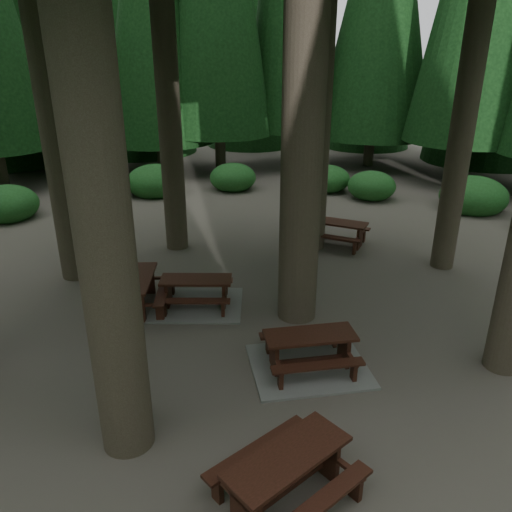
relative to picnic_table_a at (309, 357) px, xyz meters
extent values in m
plane|color=#4E473F|center=(-0.45, 1.77, -0.24)|extent=(80.00, 80.00, 0.00)
cube|color=gray|center=(0.00, 0.00, -0.21)|extent=(2.21, 1.85, 0.05)
cube|color=black|center=(0.00, 0.00, 0.46)|extent=(1.69, 0.72, 0.06)
cube|color=black|center=(0.03, 0.55, 0.18)|extent=(1.67, 0.31, 0.05)
cube|color=black|center=(-0.03, -0.55, 0.18)|extent=(1.67, 0.31, 0.05)
cube|color=black|center=(-0.67, 0.03, 0.10)|extent=(0.10, 0.51, 0.67)
cube|color=black|center=(-0.67, 0.03, 0.15)|extent=(0.14, 1.34, 0.06)
cube|color=black|center=(0.67, -0.03, 0.10)|extent=(0.10, 0.51, 0.67)
cube|color=black|center=(0.67, -0.03, 0.15)|extent=(0.14, 1.34, 0.06)
cube|color=black|center=(0.00, 0.00, -0.07)|extent=(1.39, 0.14, 0.07)
cube|color=black|center=(-3.09, 3.12, 0.48)|extent=(0.96, 1.82, 0.06)
cube|color=black|center=(-3.65, 3.22, 0.19)|extent=(0.54, 1.74, 0.05)
cube|color=black|center=(-2.52, 3.02, 0.19)|extent=(0.54, 1.74, 0.05)
cube|color=black|center=(-3.21, 2.44, 0.11)|extent=(0.53, 0.17, 0.69)
cube|color=black|center=(-3.21, 2.44, 0.17)|extent=(1.38, 0.32, 0.06)
cube|color=black|center=(-2.97, 3.80, 0.11)|extent=(0.53, 0.17, 0.69)
cube|color=black|center=(-2.97, 3.80, 0.17)|extent=(1.38, 0.32, 0.06)
cube|color=black|center=(-3.09, 3.12, -0.06)|extent=(0.33, 1.43, 0.08)
cube|color=gray|center=(-1.78, 2.87, -0.21)|extent=(2.38, 2.11, 0.05)
cube|color=black|center=(-1.78, 2.87, 0.43)|extent=(1.71, 0.97, 0.05)
cube|color=black|center=(-1.66, 3.39, 0.17)|extent=(1.62, 0.57, 0.04)
cube|color=black|center=(-1.90, 2.35, 0.17)|extent=(1.62, 0.57, 0.04)
cube|color=black|center=(-2.41, 3.01, 0.08)|extent=(0.18, 0.50, 0.64)
cube|color=black|center=(-2.41, 3.01, 0.14)|extent=(0.36, 1.28, 0.05)
cube|color=black|center=(-1.15, 2.73, 0.08)|extent=(0.18, 0.50, 0.64)
cube|color=black|center=(-1.15, 2.73, 0.14)|extent=(0.36, 1.28, 0.05)
cube|color=black|center=(-1.78, 2.87, -0.08)|extent=(1.32, 0.37, 0.07)
cube|color=black|center=(2.83, 5.91, 0.46)|extent=(1.73, 1.54, 0.06)
cube|color=black|center=(3.17, 6.36, 0.18)|extent=(1.47, 1.20, 0.05)
cube|color=black|center=(2.49, 5.47, 0.18)|extent=(1.47, 1.20, 0.05)
cube|color=black|center=(2.30, 6.32, 0.10)|extent=(0.37, 0.45, 0.67)
cube|color=black|center=(2.30, 6.32, 0.15)|extent=(0.88, 1.12, 0.06)
cube|color=black|center=(3.36, 5.51, 0.10)|extent=(0.37, 0.45, 0.67)
cube|color=black|center=(3.36, 5.51, 0.15)|extent=(0.88, 1.12, 0.06)
cube|color=black|center=(2.83, 5.91, -0.07)|extent=(1.16, 0.91, 0.07)
cube|color=black|center=(-1.20, -2.76, 0.49)|extent=(1.86, 1.43, 0.06)
cube|color=black|center=(-1.48, -2.25, 0.20)|extent=(1.65, 1.04, 0.05)
cube|color=black|center=(-0.93, -3.28, 0.20)|extent=(1.65, 1.04, 0.05)
cube|color=black|center=(-1.82, -3.10, 0.11)|extent=(0.32, 0.51, 0.70)
cube|color=black|center=(-1.82, -3.10, 0.17)|extent=(0.74, 1.27, 0.06)
cube|color=black|center=(-0.59, -2.43, 0.11)|extent=(0.32, 0.51, 0.70)
cube|color=black|center=(-0.59, -2.43, 0.17)|extent=(0.74, 1.27, 0.06)
cube|color=black|center=(-1.20, -2.76, -0.06)|extent=(1.32, 0.76, 0.08)
ellipsoid|color=#225D1F|center=(8.99, 8.22, 0.16)|extent=(2.42, 2.42, 1.49)
ellipsoid|color=#225D1F|center=(5.98, 10.46, 0.16)|extent=(1.90, 1.90, 1.17)
ellipsoid|color=#225D1F|center=(4.69, 11.93, 0.16)|extent=(1.84, 1.84, 1.13)
ellipsoid|color=#225D1F|center=(0.85, 13.02, 0.16)|extent=(1.95, 1.95, 1.20)
ellipsoid|color=#225D1F|center=(-2.39, 12.98, 0.16)|extent=(2.31, 2.31, 1.42)
ellipsoid|color=#225D1F|center=(-4.54, 12.33, 0.16)|extent=(1.93, 1.93, 1.19)
ellipsoid|color=#225D1F|center=(-7.56, 10.83, 0.16)|extent=(2.15, 2.15, 1.32)
cone|color=black|center=(3.80, 23.36, 7.83)|extent=(5.34, 5.34, 16.14)
camera|label=1|loc=(-2.64, -7.43, 5.27)|focal=35.00mm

